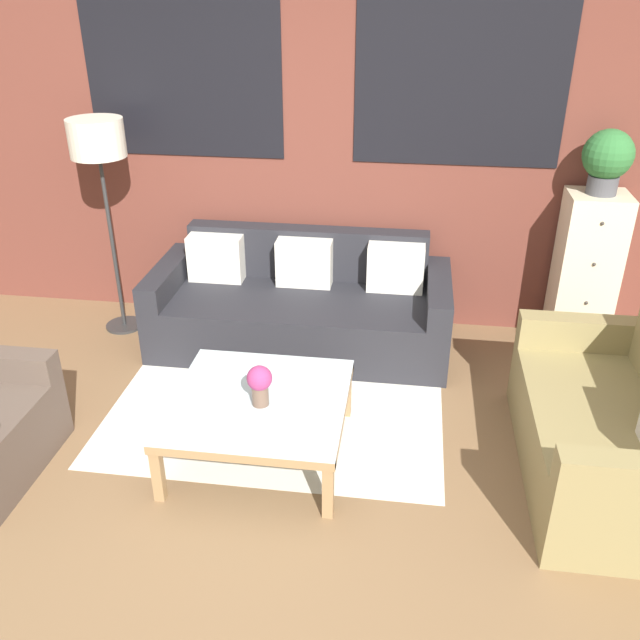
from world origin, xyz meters
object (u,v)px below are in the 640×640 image
Objects in this scene: coffee_table at (259,406)px; potted_plant at (607,158)px; flower_vase at (260,383)px; couch_dark at (301,307)px; floor_lamp at (98,149)px; drawer_cabinet at (585,273)px; settee_vintage at (616,429)px.

potted_plant is (1.99, 1.55, 1.06)m from coffee_table.
coffee_table is 4.10× the size of flower_vase.
potted_plant is at bearing 39.07° from flower_vase.
floor_lamp reaches higher than couch_dark.
drawer_cabinet is 2.72× the size of potted_plant.
potted_plant is at bearing 86.66° from settee_vintage.
couch_dark is at bearing -1.89° from floor_lamp.
potted_plant is at bearing 3.11° from floor_lamp.
couch_dark is at bearing 90.16° from flower_vase.
settee_vintage is 1.28× the size of drawer_cabinet.
settee_vintage is (1.89, -1.25, 0.03)m from couch_dark.
floor_lamp is 3.74× the size of potted_plant.
floor_lamp is at bearing -176.89° from drawer_cabinet.
flower_vase is (0.00, -1.37, 0.22)m from couch_dark.
coffee_table is 0.61× the size of floor_lamp.
couch_dark is 1.33× the size of floor_lamp.
floor_lamp is 3.48m from drawer_cabinet.
flower_vase is at bearing -140.93° from potted_plant.
settee_vintage reaches higher than couch_dark.
flower_vase is at bearing -45.24° from floor_lamp.
potted_plant is (1.98, 0.23, 1.10)m from couch_dark.
couch_dark is 1.43× the size of settee_vintage.
settee_vintage is 1.91m from coffee_table.
settee_vintage is 1.83m from potted_plant.
flower_vase is (-1.97, -1.60, -0.06)m from drawer_cabinet.
coffee_table is at bearing -90.76° from couch_dark.
potted_plant reaches higher than drawer_cabinet.
floor_lamp reaches higher than drawer_cabinet.
potted_plant reaches higher than couch_dark.
settee_vintage is at bearing -33.51° from couch_dark.
coffee_table is 2.21m from floor_lamp.
floor_lamp reaches higher than flower_vase.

